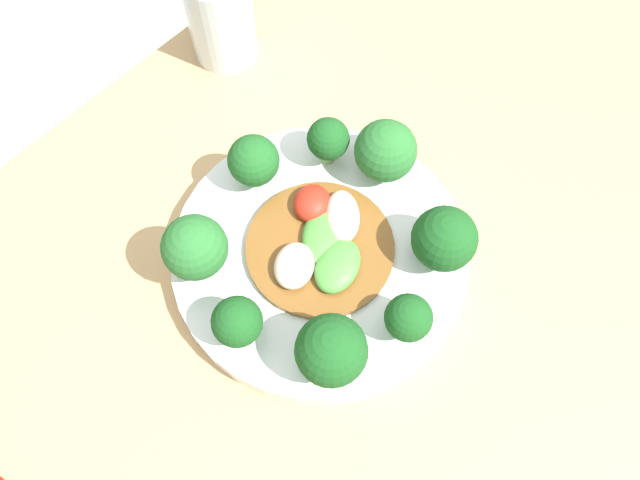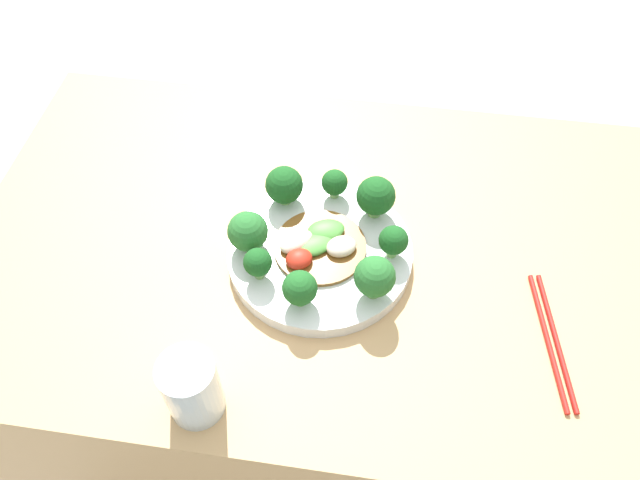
{
  "view_description": "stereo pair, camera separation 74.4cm",
  "coord_description": "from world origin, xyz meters",
  "px_view_note": "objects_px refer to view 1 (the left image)",
  "views": [
    {
      "loc": [
        -0.19,
        -0.14,
        1.26
      ],
      "look_at": [
        -0.01,
        0.03,
        0.76
      ],
      "focal_mm": 35.0,
      "sensor_mm": 36.0,
      "label": 1
    },
    {
      "loc": [
        -0.09,
        0.57,
        1.48
      ],
      "look_at": [
        -0.01,
        0.03,
        0.76
      ],
      "focal_mm": 35.0,
      "sensor_mm": 36.0,
      "label": 2
    }
  ],
  "objects_px": {
    "plate": "(320,255)",
    "broccoli_east": "(386,151)",
    "broccoli_southwest": "(331,351)",
    "broccoli_north": "(254,161)",
    "drinking_glass": "(220,16)",
    "broccoli_northeast": "(328,140)",
    "broccoli_northwest": "(195,248)",
    "stirfry_center": "(321,242)",
    "broccoli_west": "(237,322)",
    "broccoli_south": "(408,318)",
    "broccoli_southeast": "(444,239)"
  },
  "relations": [
    {
      "from": "broccoli_southwest",
      "to": "stirfry_center",
      "type": "height_order",
      "value": "broccoli_southwest"
    },
    {
      "from": "drinking_glass",
      "to": "broccoli_south",
      "type": "bearing_deg",
      "value": -109.74
    },
    {
      "from": "broccoli_southwest",
      "to": "broccoli_north",
      "type": "relative_size",
      "value": 1.19
    },
    {
      "from": "broccoli_southwest",
      "to": "broccoli_northeast",
      "type": "relative_size",
      "value": 1.31
    },
    {
      "from": "broccoli_southwest",
      "to": "drinking_glass",
      "type": "bearing_deg",
      "value": 59.61
    },
    {
      "from": "broccoli_south",
      "to": "drinking_glass",
      "type": "bearing_deg",
      "value": 70.26
    },
    {
      "from": "broccoli_northwest",
      "to": "stirfry_center",
      "type": "height_order",
      "value": "broccoli_northwest"
    },
    {
      "from": "plate",
      "to": "stirfry_center",
      "type": "height_order",
      "value": "stirfry_center"
    },
    {
      "from": "broccoli_southeast",
      "to": "broccoli_northeast",
      "type": "height_order",
      "value": "broccoli_southeast"
    },
    {
      "from": "plate",
      "to": "broccoli_southwest",
      "type": "bearing_deg",
      "value": -133.01
    },
    {
      "from": "plate",
      "to": "broccoli_southwest",
      "type": "height_order",
      "value": "broccoli_southwest"
    },
    {
      "from": "plate",
      "to": "broccoli_east",
      "type": "height_order",
      "value": "broccoli_east"
    },
    {
      "from": "broccoli_west",
      "to": "broccoli_east",
      "type": "xyz_separation_m",
      "value": [
        0.21,
        0.02,
        0.0
      ]
    },
    {
      "from": "plate",
      "to": "broccoli_east",
      "type": "xyz_separation_m",
      "value": [
        0.1,
        0.01,
        0.05
      ]
    },
    {
      "from": "broccoli_southwest",
      "to": "drinking_glass",
      "type": "height_order",
      "value": "drinking_glass"
    },
    {
      "from": "broccoli_southeast",
      "to": "broccoli_north",
      "type": "bearing_deg",
      "value": 106.69
    },
    {
      "from": "broccoli_north",
      "to": "broccoli_northwest",
      "type": "bearing_deg",
      "value": -163.93
    },
    {
      "from": "broccoli_east",
      "to": "broccoli_south",
      "type": "xyz_separation_m",
      "value": [
        -0.11,
        -0.12,
        -0.01
      ]
    },
    {
      "from": "broccoli_east",
      "to": "broccoli_northwest",
      "type": "height_order",
      "value": "broccoli_northwest"
    },
    {
      "from": "stirfry_center",
      "to": "drinking_glass",
      "type": "relative_size",
      "value": 1.3
    },
    {
      "from": "stirfry_center",
      "to": "drinking_glass",
      "type": "bearing_deg",
      "value": 64.79
    },
    {
      "from": "broccoli_northeast",
      "to": "broccoli_northwest",
      "type": "bearing_deg",
      "value": 177.88
    },
    {
      "from": "broccoli_southwest",
      "to": "broccoli_northwest",
      "type": "height_order",
      "value": "same"
    },
    {
      "from": "broccoli_northwest",
      "to": "broccoli_west",
      "type": "bearing_deg",
      "value": -106.31
    },
    {
      "from": "stirfry_center",
      "to": "drinking_glass",
      "type": "xyz_separation_m",
      "value": [
        0.12,
        0.25,
        0.02
      ]
    },
    {
      "from": "broccoli_west",
      "to": "broccoli_north",
      "type": "bearing_deg",
      "value": 39.85
    },
    {
      "from": "broccoli_east",
      "to": "broccoli_southwest",
      "type": "distance_m",
      "value": 0.2
    },
    {
      "from": "broccoli_west",
      "to": "broccoli_southwest",
      "type": "distance_m",
      "value": 0.08
    },
    {
      "from": "broccoli_northeast",
      "to": "broccoli_south",
      "type": "relative_size",
      "value": 1.06
    },
    {
      "from": "broccoli_west",
      "to": "broccoli_northeast",
      "type": "xyz_separation_m",
      "value": [
        0.18,
        0.07,
        -0.0
      ]
    },
    {
      "from": "broccoli_north",
      "to": "broccoli_southeast",
      "type": "bearing_deg",
      "value": -73.31
    },
    {
      "from": "stirfry_center",
      "to": "drinking_glass",
      "type": "height_order",
      "value": "drinking_glass"
    },
    {
      "from": "broccoli_southeast",
      "to": "broccoli_southwest",
      "type": "distance_m",
      "value": 0.14
    },
    {
      "from": "broccoli_north",
      "to": "stirfry_center",
      "type": "bearing_deg",
      "value": -96.59
    },
    {
      "from": "broccoli_southeast",
      "to": "drinking_glass",
      "type": "distance_m",
      "value": 0.34
    },
    {
      "from": "broccoli_west",
      "to": "broccoli_southwest",
      "type": "relative_size",
      "value": 0.79
    },
    {
      "from": "broccoli_west",
      "to": "stirfry_center",
      "type": "distance_m",
      "value": 0.11
    },
    {
      "from": "broccoli_north",
      "to": "broccoli_south",
      "type": "bearing_deg",
      "value": -95.99
    },
    {
      "from": "plate",
      "to": "broccoli_northeast",
      "type": "bearing_deg",
      "value": 37.76
    },
    {
      "from": "broccoli_northeast",
      "to": "stirfry_center",
      "type": "height_order",
      "value": "broccoli_northeast"
    },
    {
      "from": "plate",
      "to": "stirfry_center",
      "type": "relative_size",
      "value": 2.01
    },
    {
      "from": "broccoli_northeast",
      "to": "broccoli_south",
      "type": "bearing_deg",
      "value": -117.36
    },
    {
      "from": "plate",
      "to": "drinking_glass",
      "type": "bearing_deg",
      "value": 64.39
    },
    {
      "from": "plate",
      "to": "broccoli_west",
      "type": "bearing_deg",
      "value": -177.79
    },
    {
      "from": "broccoli_west",
      "to": "stirfry_center",
      "type": "xyz_separation_m",
      "value": [
        0.11,
        0.01,
        -0.02
      ]
    },
    {
      "from": "stirfry_center",
      "to": "plate",
      "type": "bearing_deg",
      "value": -151.93
    },
    {
      "from": "broccoli_northwest",
      "to": "drinking_glass",
      "type": "distance_m",
      "value": 0.28
    },
    {
      "from": "broccoli_northwest",
      "to": "broccoli_east",
      "type": "bearing_deg",
      "value": -16.46
    },
    {
      "from": "broccoli_west",
      "to": "drinking_glass",
      "type": "bearing_deg",
      "value": 48.58
    },
    {
      "from": "broccoli_north",
      "to": "broccoli_northwest",
      "type": "relative_size",
      "value": 0.84
    }
  ]
}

